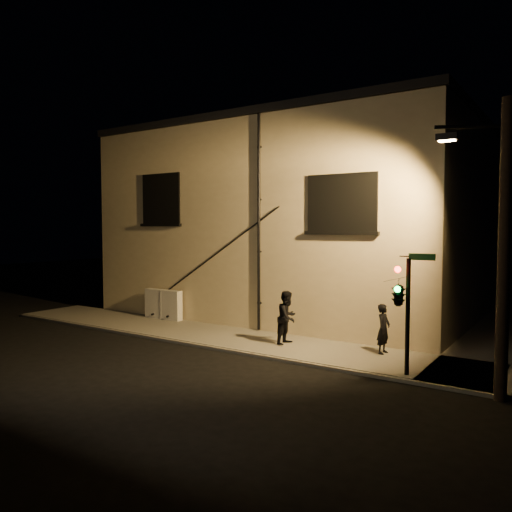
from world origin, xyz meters
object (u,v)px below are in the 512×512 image
Objects in this scene: pedestrian_b at (287,317)px; traffic_signal at (399,293)px; utility_cabinet at (163,304)px; pedestrian_a at (383,329)px; streetlamp_pole at (501,242)px.

pedestrian_b is 4.75m from traffic_signal.
pedestrian_b is 0.55× the size of traffic_signal.
pedestrian_a reaches higher than utility_cabinet.
pedestrian_b is 0.26× the size of streetlamp_pole.
streetlamp_pole is (2.48, -0.26, 1.45)m from traffic_signal.
traffic_signal is at bearing -145.65° from pedestrian_a.
pedestrian_b is (6.89, -1.06, 0.28)m from utility_cabinet.
pedestrian_a is at bearing -79.47° from pedestrian_b.
utility_cabinet is 0.59× the size of traffic_signal.
pedestrian_a is 0.22× the size of streetlamp_pole.
pedestrian_b is at bearing 165.87° from streetlamp_pole.
utility_cabinet is at bearing 82.13° from pedestrian_b.
streetlamp_pole is (6.81, -1.71, 2.77)m from pedestrian_b.
utility_cabinet is at bearing 167.37° from traffic_signal.
pedestrian_a is (10.10, -0.52, 0.15)m from utility_cabinet.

